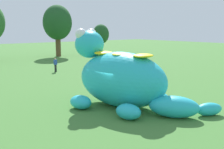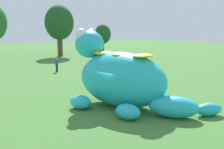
% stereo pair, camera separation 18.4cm
% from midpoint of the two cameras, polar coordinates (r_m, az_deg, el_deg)
% --- Properties ---
extents(ground_plane, '(160.00, 160.00, 0.00)m').
position_cam_midpoint_polar(ground_plane, '(18.37, -0.21, -6.72)').
color(ground_plane, '#427533').
extents(giant_inflatable_creature, '(7.01, 9.52, 5.23)m').
position_cam_midpoint_polar(giant_inflatable_creature, '(17.86, 1.78, -0.89)').
color(giant_inflatable_creature, '#23B2C6').
rests_on(giant_inflatable_creature, ground).
extents(tree_centre_left, '(5.34, 5.34, 9.49)m').
position_cam_midpoint_polar(tree_centre_left, '(51.42, -11.66, 10.73)').
color(tree_centre_left, brown).
rests_on(tree_centre_left, ground).
extents(tree_centre, '(3.41, 3.41, 6.05)m').
position_cam_midpoint_polar(tree_centre, '(56.78, -2.48, 8.55)').
color(tree_centre, brown).
rests_on(tree_centre, ground).
extents(spectator_mid_field, '(0.38, 0.26, 1.71)m').
position_cam_midpoint_polar(spectator_mid_field, '(33.15, -12.12, 2.03)').
color(spectator_mid_field, black).
rests_on(spectator_mid_field, ground).
extents(spectator_wandering, '(0.38, 0.26, 1.71)m').
position_cam_midpoint_polar(spectator_wandering, '(24.97, -1.33, -0.27)').
color(spectator_wandering, '#726656').
rests_on(spectator_wandering, ground).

